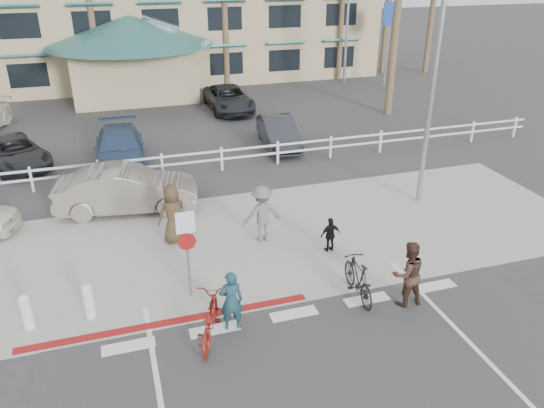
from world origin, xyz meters
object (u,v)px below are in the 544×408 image
object	(u,v)px
bike_black	(358,279)
car_white_sedan	(127,190)
bike_red	(209,320)
sign_post	(187,247)

from	to	relation	value
bike_black	car_white_sedan	size ratio (longest dim) A/B	0.38
bike_red	car_white_sedan	xyz separation A→B (m)	(-1.33, 7.50, 0.26)
sign_post	car_white_sedan	distance (m)	5.82
bike_black	bike_red	bearing A→B (deg)	10.50
bike_black	sign_post	bearing A→B (deg)	-14.74
car_white_sedan	bike_black	bearing A→B (deg)	-134.53
bike_red	bike_black	distance (m)	4.01
sign_post	car_white_sedan	world-z (taller)	sign_post
bike_black	car_white_sedan	xyz separation A→B (m)	(-5.32, 7.03, 0.23)
bike_black	car_white_sedan	world-z (taller)	car_white_sedan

